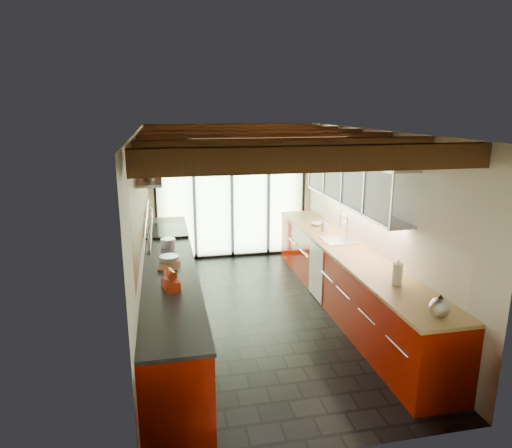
# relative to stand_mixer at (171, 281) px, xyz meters

# --- Properties ---
(ground) EXTENTS (5.50, 5.50, 0.00)m
(ground) POSITION_rel_stand_mixer_xyz_m (1.27, 1.03, -1.01)
(ground) COLOR black
(ground) RESTS_ON ground
(room_shell) EXTENTS (5.50, 5.50, 5.50)m
(room_shell) POSITION_rel_stand_mixer_xyz_m (1.27, 1.03, 0.64)
(room_shell) COLOR silver
(room_shell) RESTS_ON ground
(ceiling_beams) EXTENTS (3.14, 5.06, 4.90)m
(ceiling_beams) POSITION_rel_stand_mixer_xyz_m (1.27, 1.40, 1.45)
(ceiling_beams) COLOR #593316
(ceiling_beams) RESTS_ON ground
(glass_door) EXTENTS (2.95, 0.10, 2.90)m
(glass_door) POSITION_rel_stand_mixer_xyz_m (1.27, 3.72, 0.65)
(glass_door) COLOR #C6EAAD
(glass_door) RESTS_ON ground
(left_counter) EXTENTS (0.68, 5.00, 0.92)m
(left_counter) POSITION_rel_stand_mixer_xyz_m (-0.01, 1.03, -0.55)
(left_counter) COLOR #971200
(left_counter) RESTS_ON ground
(range_stove) EXTENTS (0.66, 0.90, 0.97)m
(range_stove) POSITION_rel_stand_mixer_xyz_m (-0.01, 2.48, -0.54)
(range_stove) COLOR silver
(range_stove) RESTS_ON ground
(right_counter) EXTENTS (0.68, 5.00, 0.92)m
(right_counter) POSITION_rel_stand_mixer_xyz_m (2.54, 1.03, -0.55)
(right_counter) COLOR #971200
(right_counter) RESTS_ON ground
(sink_assembly) EXTENTS (0.45, 0.52, 0.43)m
(sink_assembly) POSITION_rel_stand_mixer_xyz_m (2.56, 1.43, -0.05)
(sink_assembly) COLOR silver
(sink_assembly) RESTS_ON right_counter
(upper_cabinets_right) EXTENTS (0.34, 3.00, 3.00)m
(upper_cabinets_right) POSITION_rel_stand_mixer_xyz_m (2.70, 1.33, 0.84)
(upper_cabinets_right) COLOR silver
(upper_cabinets_right) RESTS_ON ground
(left_wall_fixtures) EXTENTS (0.28, 2.60, 0.96)m
(left_wall_fixtures) POSITION_rel_stand_mixer_xyz_m (-0.20, 1.28, 0.79)
(left_wall_fixtures) COLOR silver
(left_wall_fixtures) RESTS_ON ground
(stand_mixer) EXTENTS (0.21, 0.29, 0.24)m
(stand_mixer) POSITION_rel_stand_mixer_xyz_m (0.00, 0.00, 0.00)
(stand_mixer) COLOR red
(stand_mixer) RESTS_ON left_counter
(pot_large) EXTENTS (0.23, 0.23, 0.13)m
(pot_large) POSITION_rel_stand_mixer_xyz_m (0.00, 1.61, -0.03)
(pot_large) COLOR silver
(pot_large) RESTS_ON left_counter
(pot_small) EXTENTS (0.31, 0.31, 0.10)m
(pot_small) POSITION_rel_stand_mixer_xyz_m (0.00, 0.90, -0.04)
(pot_small) COLOR silver
(pot_small) RESTS_ON left_counter
(cutting_board) EXTENTS (0.30, 0.38, 0.03)m
(cutting_board) POSITION_rel_stand_mixer_xyz_m (0.00, 0.73, -0.08)
(cutting_board) COLOR brown
(cutting_board) RESTS_ON left_counter
(kettle) EXTENTS (0.25, 0.28, 0.24)m
(kettle) POSITION_rel_stand_mixer_xyz_m (2.54, -1.22, 0.01)
(kettle) COLOR silver
(kettle) RESTS_ON right_counter
(paper_towel) EXTENTS (0.12, 0.12, 0.30)m
(paper_towel) POSITION_rel_stand_mixer_xyz_m (2.54, -0.40, 0.03)
(paper_towel) COLOR white
(paper_towel) RESTS_ON right_counter
(soap_bottle) EXTENTS (0.11, 0.11, 0.21)m
(soap_bottle) POSITION_rel_stand_mixer_xyz_m (2.54, 1.99, 0.01)
(soap_bottle) COLOR silver
(soap_bottle) RESTS_ON right_counter
(bowl) EXTENTS (0.22, 0.22, 0.05)m
(bowl) POSITION_rel_stand_mixer_xyz_m (2.54, 2.35, -0.07)
(bowl) COLOR silver
(bowl) RESTS_ON right_counter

